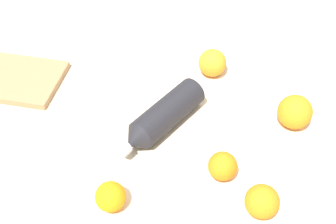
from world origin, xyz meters
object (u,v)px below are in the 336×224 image
orange_0 (111,197)px  orange_1 (212,63)px  orange_2 (295,112)px  cutting_board (14,79)px  orange_3 (223,166)px  orange_4 (262,201)px  water_bottle (162,117)px

orange_0 → orange_1: bearing=-86.9°
orange_0 → orange_2: 0.47m
orange_0 → cutting_board: 0.48m
orange_2 → orange_3: 0.24m
orange_0 → cutting_board: bearing=-19.9°
orange_4 → water_bottle: bearing=-16.6°
orange_2 → orange_3: orange_2 is taller
orange_3 → orange_0: bearing=50.6°
orange_1 → orange_4: size_ratio=1.07×
water_bottle → orange_2: size_ratio=3.17×
orange_3 → orange_4: (-0.11, 0.04, 0.00)m
orange_2 → cutting_board: orange_2 is taller
water_bottle → orange_1: size_ratio=3.50×
water_bottle → orange_1: orange_1 is taller
orange_0 → orange_4: bearing=-150.1°
orange_0 → orange_2: orange_2 is taller
orange_1 → cutting_board: 0.53m
water_bottle → orange_4: bearing=80.9°
orange_3 → cutting_board: bearing=2.2°
water_bottle → cutting_board: (0.42, 0.07, -0.03)m
orange_1 → orange_3: size_ratio=1.18×
orange_0 → cutting_board: size_ratio=0.25×
water_bottle → cutting_board: size_ratio=1.05×
orange_4 → cutting_board: 0.72m
orange_0 → water_bottle: bearing=-82.6°
orange_4 → cutting_board: bearing=-1.1°
orange_3 → cutting_board: (0.61, 0.02, -0.02)m
orange_1 → orange_2: (-0.25, 0.06, 0.00)m
orange_0 → orange_4: size_ratio=0.90×
orange_2 → cutting_board: (0.68, 0.25, -0.03)m
orange_0 → orange_1: orange_1 is taller
orange_1 → orange_4: 0.43m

